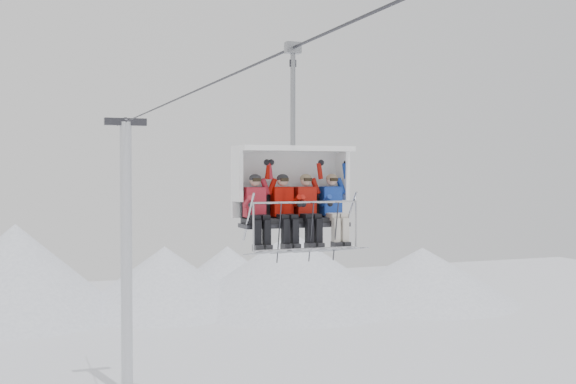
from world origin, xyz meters
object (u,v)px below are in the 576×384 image
object	(u,v)px
skier_center_left	(284,208)
skier_far_right	(333,207)
lift_tower_right	(127,277)
skier_far_left	(257,209)
skier_center_right	(308,208)
chairlift_carrier	(291,184)

from	to	relation	value
skier_center_left	skier_far_right	world-z (taller)	same
lift_tower_right	skier_far_left	distance (m)	22.90
lift_tower_right	skier_far_right	bearing A→B (deg)	-87.99
skier_center_left	skier_center_right	size ratio (longest dim) A/B	1.00
lift_tower_right	skier_center_left	bearing A→B (deg)	-90.64
skier_center_right	skier_far_left	bearing A→B (deg)	180.00
skier_far_right	lift_tower_right	bearing A→B (deg)	92.01
lift_tower_right	skier_center_left	xyz separation A→B (m)	(-0.25, -22.45, 4.41)
skier_center_right	chairlift_carrier	bearing A→B (deg)	127.47
skier_far_left	skier_far_right	size ratio (longest dim) A/B	1.00
skier_center_right	skier_center_left	bearing A→B (deg)	180.00
chairlift_carrier	skier_far_right	world-z (taller)	chairlift_carrier
skier_center_right	skier_far_right	size ratio (longest dim) A/B	1.00
skier_center_left	skier_far_right	bearing A→B (deg)	0.00
skier_center_right	skier_far_right	bearing A→B (deg)	0.00
lift_tower_right	skier_center_right	world-z (taller)	lift_tower_right
chairlift_carrier	skier_center_left	xyz separation A→B (m)	(-0.25, -0.30, -0.46)
skier_far_left	skier_far_right	world-z (taller)	same
chairlift_carrier	skier_center_left	bearing A→B (deg)	-129.38
skier_far_left	skier_center_left	distance (m)	0.56
chairlift_carrier	skier_far_left	world-z (taller)	chairlift_carrier
skier_far_right	skier_far_left	bearing A→B (deg)	180.00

